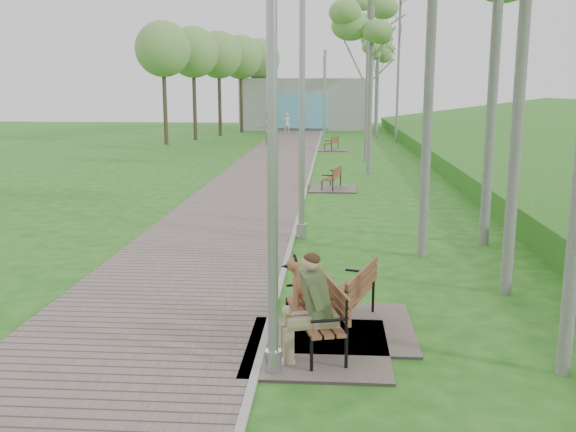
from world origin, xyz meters
TOP-DOWN VIEW (x-y plane):
  - walkway at (-1.75, 21.50)m, footprint 3.50×67.00m
  - kerb at (0.00, 21.50)m, footprint 0.10×67.00m
  - building_north at (-1.50, 50.97)m, footprint 10.00×5.20m
  - bench_main at (0.62, 6.33)m, footprint 1.84×2.04m
  - bench_second at (1.10, 7.13)m, footprint 1.82×2.03m
  - bench_third at (0.85, 19.70)m, footprint 1.55×1.72m
  - bench_far at (0.79, 33.07)m, footprint 1.58×1.76m
  - lamp_post_near at (0.21, 5.60)m, footprint 0.20×0.20m
  - lamp_post_second at (0.19, 12.56)m, footprint 0.22×0.22m
  - lamp_post_third at (0.35, 36.30)m, footprint 0.21×0.21m
  - lamp_post_far at (0.20, 43.19)m, footprint 0.21×0.21m
  - pedestrian_near at (-2.53, 45.20)m, footprint 0.64×0.52m
  - pedestrian_far at (-2.94, 36.18)m, footprint 1.01×0.83m
  - birch_mid_c at (2.27, 23.61)m, footprint 2.21×2.21m
  - birch_far_b at (2.37, 28.17)m, footprint 2.34×2.34m
  - birch_far_c at (4.69, 38.13)m, footprint 2.21×2.21m
  - birch_distant_a at (3.73, 41.86)m, footprint 2.28×2.28m
  - birch_distant_b at (3.89, 45.67)m, footprint 2.64×2.64m

SIDE VIEW (x-z plane):
  - walkway at x=-1.75m, z-range 0.00..0.04m
  - kerb at x=0.00m, z-range 0.00..0.05m
  - bench_third at x=0.85m, z-range -0.30..0.65m
  - bench_far at x=0.79m, z-range -0.31..0.66m
  - bench_second at x=1.10m, z-range -0.35..0.77m
  - bench_main at x=0.62m, z-range -0.35..1.25m
  - pedestrian_near at x=-2.53m, z-range 0.00..1.51m
  - pedestrian_far at x=-2.94m, z-range 0.00..1.93m
  - building_north at x=-1.50m, z-range -0.01..3.99m
  - lamp_post_near at x=0.21m, z-range -0.17..5.02m
  - lamp_post_far at x=0.20m, z-range -0.18..5.18m
  - lamp_post_third at x=0.35m, z-range -0.18..5.26m
  - lamp_post_second at x=0.19m, z-range -0.19..5.60m
  - birch_mid_c at x=2.27m, z-range 1.88..8.46m
  - birch_distant_a at x=3.73m, z-range 2.29..10.33m
  - birch_far_b at x=2.37m, z-range 2.54..11.45m
  - birch_far_c at x=4.69m, z-range 2.68..12.09m
  - birch_distant_b at x=3.89m, z-range 2.71..12.24m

